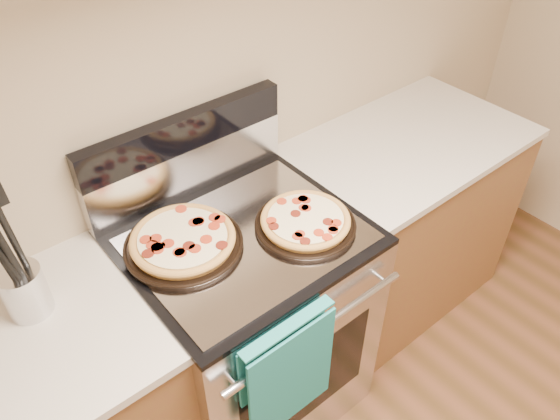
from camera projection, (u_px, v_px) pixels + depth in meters
wall_back at (170, 75)px, 1.71m from camera, size 4.00×0.00×4.00m
range_body at (248, 325)px, 2.08m from camera, size 0.76×0.68×0.90m
oven_window at (306, 385)px, 1.88m from camera, size 0.56×0.01×0.40m
cooktop at (242, 237)px, 1.78m from camera, size 0.76×0.68×0.02m
backsplash_lower at (188, 169)px, 1.90m from camera, size 0.76×0.06×0.18m
backsplash_upper at (183, 132)px, 1.80m from camera, size 0.76×0.06×0.12m
oven_handle at (318, 330)px, 1.63m from camera, size 0.70×0.03×0.03m
dish_towel at (287, 371)px, 1.64m from camera, size 0.32×0.05×0.42m
foil_sheet at (248, 239)px, 1.76m from camera, size 0.70×0.55×0.01m
cabinet_right at (396, 225)px, 2.53m from camera, size 1.00×0.62×0.88m
countertop_right at (411, 143)px, 2.24m from camera, size 1.02×0.64×0.03m
pepperoni_pizza_back at (183, 241)px, 1.71m from camera, size 0.38×0.38×0.05m
pepperoni_pizza_front at (305, 222)px, 1.78m from camera, size 0.41×0.41×0.04m
utensil_crock at (25, 291)px, 1.50m from camera, size 0.16×0.16×0.15m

